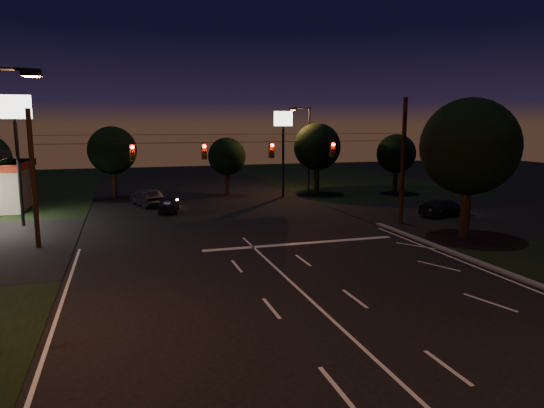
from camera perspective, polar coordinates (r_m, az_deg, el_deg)
name	(u,v)px	position (r m, az deg, el deg)	size (l,w,h in m)	color
ground	(335,322)	(18.21, 7.41, -13.65)	(140.00, 140.00, 0.00)	black
cross_street_right	(482,215)	(41.92, 23.46, -1.22)	(20.00, 16.00, 0.02)	black
stop_bar	(301,243)	(29.41, 3.45, -4.65)	(12.00, 0.50, 0.01)	silver
utility_pole_right	(400,224)	(36.43, 14.86, -2.25)	(0.30, 0.30, 9.00)	black
utility_pole_left	(39,248)	(31.42, -25.75, -4.68)	(0.28, 0.28, 8.00)	black
signal_span	(239,150)	(31.04, -3.95, 6.35)	(24.00, 0.40, 1.56)	black
pole_sign_left_near	(15,127)	(37.86, -27.96, 8.06)	(2.20, 0.30, 9.10)	black
pole_sign_right	(283,134)	(47.67, 1.33, 8.25)	(1.80, 0.30, 8.40)	black
street_light_right_far	(307,143)	(50.68, 4.10, 7.16)	(2.20, 0.35, 9.00)	black
tree_right_near	(468,148)	(32.72, 22.05, 6.15)	(6.00, 6.00, 8.76)	black
tree_far_b	(113,151)	(49.41, -18.25, 5.94)	(4.60, 4.60, 6.98)	black
tree_far_c	(227,157)	(49.47, -5.34, 5.54)	(3.80, 3.80, 5.86)	black
tree_far_d	(317,147)	(50.18, 5.30, 6.65)	(4.80, 4.80, 7.30)	black
tree_far_e	(396,154)	(52.03, 14.36, 5.71)	(4.00, 4.00, 6.18)	black
car_oncoming_a	(168,204)	(40.61, -12.12, -0.03)	(1.56, 3.88, 1.32)	black
car_oncoming_b	(147,198)	(44.20, -14.53, 0.73)	(1.57, 4.50, 1.48)	black
car_cross	(445,208)	(40.35, 19.68, -0.41)	(1.88, 4.64, 1.35)	black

